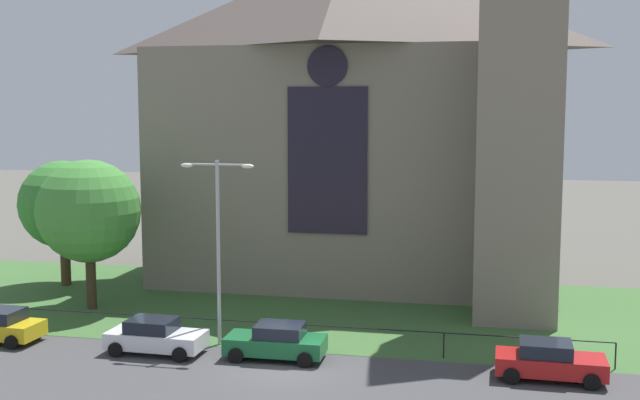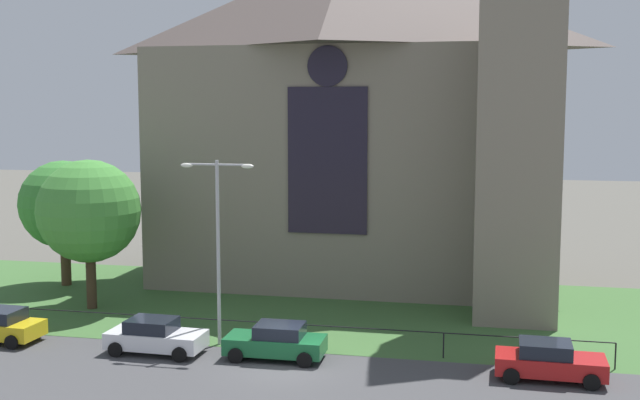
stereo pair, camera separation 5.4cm
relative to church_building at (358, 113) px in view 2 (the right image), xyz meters
The scene contains 11 objects.
ground 12.49m from the church_building, 91.19° to the right, with size 160.00×160.00×0.00m, color #56544C.
road_asphalt 21.69m from the church_building, 90.44° to the right, with size 120.00×8.00×0.01m, color #424244.
grass_verge 13.73m from the church_building, 90.93° to the right, with size 120.00×20.00×0.01m, color #3D6633.
church_building is the anchor object (origin of this frame).
iron_railing 17.34m from the church_building, 93.03° to the right, with size 27.73×0.07×1.13m.
tree_left_near 16.85m from the church_building, 141.59° to the right, with size 5.40×5.40×7.90m.
tree_left_far 18.40m from the church_building, 162.75° to the right, with size 5.20×5.20×7.48m.
streetlamp_near 16.00m from the church_building, 104.57° to the right, with size 3.37×0.26×8.30m.
parked_car_white 20.01m from the church_building, 110.35° to the right, with size 4.24×2.11×1.51m.
parked_car_green 18.76m from the church_building, 92.78° to the right, with size 4.22×2.06×1.51m.
parked_car_red 21.61m from the church_building, 57.84° to the right, with size 4.23×2.09×1.51m.
Camera 2 is at (8.00, -30.55, 10.61)m, focal length 44.54 mm.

